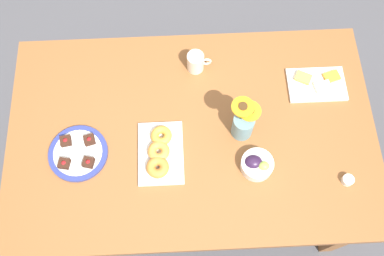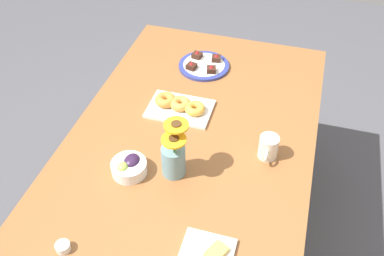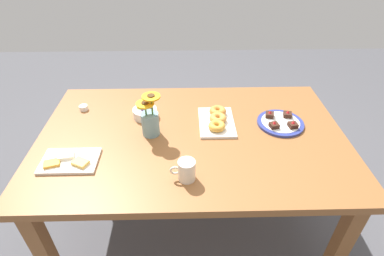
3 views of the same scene
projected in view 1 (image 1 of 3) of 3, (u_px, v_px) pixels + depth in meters
ground_plane at (192, 178)px, 2.54m from camera, size 6.00×6.00×0.00m
dining_table at (192, 139)px, 1.93m from camera, size 1.60×1.00×0.74m
coffee_mug at (196, 62)px, 1.93m from camera, size 0.11×0.08×0.10m
grape_bowl at (257, 164)px, 1.76m from camera, size 0.14×0.14×0.07m
cheese_platter at (317, 84)px, 1.93m from camera, size 0.26×0.17×0.03m
croissant_platter at (160, 153)px, 1.79m from camera, size 0.19×0.28×0.05m
jam_cup_honey at (348, 180)px, 1.75m from camera, size 0.05×0.05×0.03m
dessert_plate at (78, 153)px, 1.80m from camera, size 0.25×0.25×0.05m
flower_vase at (243, 124)px, 1.78m from camera, size 0.12×0.10×0.24m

